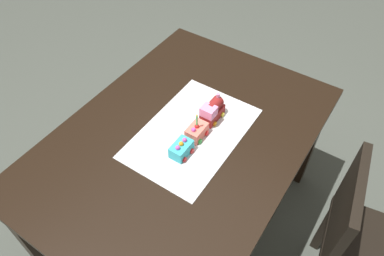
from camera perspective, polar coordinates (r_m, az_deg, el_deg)
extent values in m
plane|color=#474C44|center=(2.21, -1.23, -13.95)|extent=(8.00, 8.00, 0.00)
cube|color=black|center=(1.61, -1.64, -1.68)|extent=(1.40, 1.00, 0.03)
cube|color=black|center=(2.42, -1.41, 6.69)|extent=(0.07, 0.07, 0.71)
cube|color=black|center=(1.92, -24.44, -15.41)|extent=(0.07, 0.07, 0.71)
cube|color=black|center=(2.18, 18.00, -2.08)|extent=(0.07, 0.07, 0.71)
cube|color=black|center=(1.82, 26.45, -16.96)|extent=(0.46, 0.46, 0.04)
cube|color=black|center=(1.60, 22.93, -11.80)|extent=(0.40, 0.10, 0.40)
cube|color=black|center=(2.06, 20.18, -14.48)|extent=(0.04, 0.04, 0.42)
cube|color=silver|center=(1.61, 0.00, -0.76)|extent=(0.60, 0.40, 0.00)
cube|color=maroon|center=(1.65, 3.22, 2.23)|extent=(0.12, 0.06, 0.05)
cylinder|color=maroon|center=(1.63, 3.57, 3.65)|extent=(0.08, 0.05, 0.05)
cube|color=pink|center=(1.60, 2.65, 2.68)|extent=(0.06, 0.06, 0.04)
cylinder|color=pink|center=(1.63, 4.14, 5.01)|extent=(0.02, 0.02, 0.03)
sphere|color=#F4EFCC|center=(1.69, 4.44, 3.80)|extent=(0.02, 0.02, 0.02)
cylinder|color=green|center=(1.69, 2.77, 3.07)|extent=(0.02, 0.01, 0.02)
cylinder|color=green|center=(1.65, 1.51, 1.67)|extent=(0.02, 0.01, 0.02)
cylinder|color=yellow|center=(1.67, 4.87, 2.10)|extent=(0.02, 0.01, 0.02)
cylinder|color=orange|center=(1.63, 3.65, 0.66)|extent=(0.02, 0.01, 0.02)
cube|color=#F27260|center=(1.57, 0.75, -0.53)|extent=(0.10, 0.06, 0.06)
cylinder|color=#4C59D8|center=(1.61, 0.20, 0.21)|extent=(0.02, 0.01, 0.02)
cylinder|color=green|center=(1.58, -0.89, -1.02)|extent=(0.02, 0.01, 0.02)
cylinder|color=red|center=(1.59, 2.37, -0.86)|extent=(0.02, 0.01, 0.02)
cylinder|color=green|center=(1.56, 1.30, -2.13)|extent=(0.02, 0.01, 0.02)
sphere|color=#D84CB2|center=(1.53, 0.25, -0.27)|extent=(0.02, 0.02, 0.02)
sphere|color=red|center=(1.55, 0.76, 0.30)|extent=(0.02, 0.02, 0.02)
cube|color=#38B7C6|center=(1.51, -1.70, -3.33)|extent=(0.10, 0.06, 0.06)
cylinder|color=yellow|center=(1.55, -2.20, -2.48)|extent=(0.02, 0.01, 0.02)
cylinder|color=#D84CB2|center=(1.52, -3.39, -3.81)|extent=(0.02, 0.01, 0.02)
cylinder|color=red|center=(1.52, 0.02, -3.64)|extent=(0.02, 0.01, 0.02)
cylinder|color=red|center=(1.50, -1.15, -5.02)|extent=(0.02, 0.01, 0.02)
sphere|color=orange|center=(1.48, -1.73, -2.51)|extent=(0.02, 0.02, 0.02)
sphere|color=#D84CB2|center=(1.50, -1.18, -1.89)|extent=(0.02, 0.02, 0.02)
sphere|color=#D84CB2|center=(1.47, -2.28, -3.13)|extent=(0.02, 0.02, 0.02)
cylinder|color=#66D872|center=(1.52, 0.76, 1.22)|extent=(0.01, 0.01, 0.05)
cone|color=yellow|center=(1.50, 0.77, 2.08)|extent=(0.01, 0.01, 0.01)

